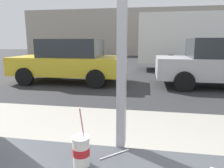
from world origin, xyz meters
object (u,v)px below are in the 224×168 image
Objects in this scene: parked_car_yellow at (70,61)px; box_truck at (202,40)px; parked_car_silver at (223,63)px; soda_cup_left at (81,151)px.

box_truck reaches higher than parked_car_yellow.
parked_car_silver is at bearing -94.23° from box_truck.
box_truck is (0.32, 4.29, 0.77)m from parked_car_silver.
soda_cup_left is 11.33m from box_truck.
parked_car_silver reaches higher than parked_car_yellow.
parked_car_silver is at bearing 0.00° from parked_car_yellow.
parked_car_yellow is at bearing -180.00° from parked_car_silver.
soda_cup_left is at bearing -68.36° from parked_car_yellow.
soda_cup_left is 0.07× the size of parked_car_yellow.
box_truck reaches higher than soda_cup_left.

